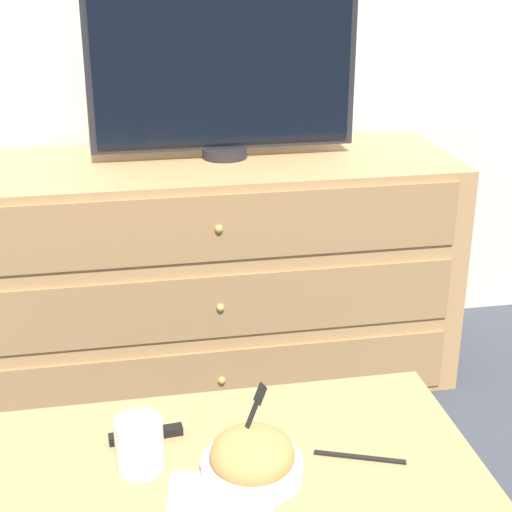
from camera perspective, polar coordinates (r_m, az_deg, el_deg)
name	(u,v)px	position (r m, az deg, el deg)	size (l,w,h in m)	color
ground_plane	(207,330)	(2.98, -3.56, -5.42)	(12.00, 12.00, 0.00)	#383D47
dresser	(208,272)	(2.55, -3.48, -1.15)	(1.55, 0.56, 0.74)	tan
tv	(223,64)	(2.42, -2.41, 13.81)	(0.82, 0.14, 0.56)	#232328
coffee_table	(225,495)	(1.55, -2.24, -16.96)	(0.95, 0.51, 0.46)	tan
takeout_bowl	(252,459)	(1.46, -0.27, -14.53)	(0.19, 0.19, 0.17)	silver
drink_cup	(140,448)	(1.49, -8.46, -13.62)	(0.09, 0.09, 0.10)	#9E6638
napkin	(220,504)	(1.42, -2.62, -17.59)	(0.21, 0.21, 0.00)	silver
knife	(360,457)	(1.53, 7.56, -14.30)	(0.16, 0.07, 0.01)	black
remote_control	(146,434)	(1.58, -8.01, -12.73)	(0.15, 0.04, 0.02)	black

